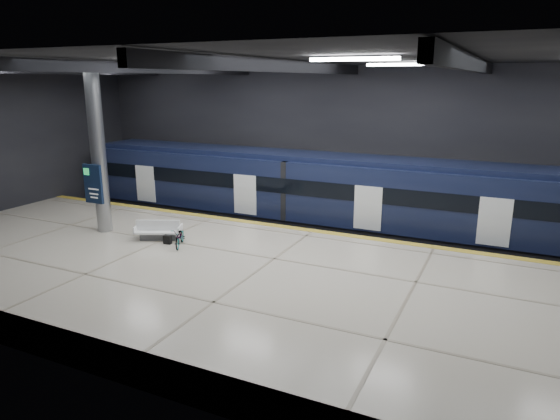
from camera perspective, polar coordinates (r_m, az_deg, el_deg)
The scene contains 10 objects.
ground at distance 19.21m, azimuth 0.68°, elevation -7.71°, with size 30.00×30.00×0.00m, color black.
room_shell at distance 17.83m, azimuth 0.74°, elevation 9.54°, with size 30.10×16.10×8.05m.
platform at distance 16.93m, azimuth -2.90°, elevation -8.90°, with size 30.00×11.00×1.10m, color beige.
safety_strip at distance 21.22m, azimuth 3.80°, elevation -2.36°, with size 30.00×0.40×0.01m, color gold.
rails at distance 23.99m, azimuth 6.19°, elevation -2.95°, with size 30.00×1.52×0.16m.
train at distance 23.24m, azimuth 8.09°, elevation 1.46°, with size 29.40×2.84×3.79m.
bench at distance 20.57m, azimuth -13.71°, elevation -2.52°, with size 1.96×1.43×0.80m.
bicycle at distance 19.54m, azimuth -11.37°, elevation -3.03°, with size 0.49×1.40×0.74m, color #99999E.
pannier_bag at distance 19.95m, azimuth -12.73°, elevation -3.32°, with size 0.30×0.18×0.35m, color black.
info_column at distance 21.77m, azimuth -20.12°, elevation 6.26°, with size 0.90×0.78×6.90m.
Camera 1 is at (7.40, -16.14, 7.33)m, focal length 32.00 mm.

